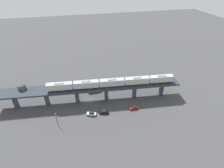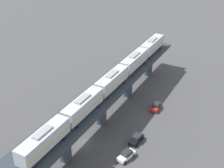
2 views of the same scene
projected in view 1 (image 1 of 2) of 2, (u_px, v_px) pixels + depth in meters
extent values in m
plane|color=#424244|center=(90.00, 100.00, 91.88)|extent=(400.00, 400.00, 0.00)
cube|color=#283039|center=(89.00, 87.00, 87.14)|extent=(16.94, 92.38, 0.80)
cube|color=#333D47|center=(162.00, 88.00, 93.97)|extent=(1.96, 1.96, 8.07)
cube|color=#333D47|center=(134.00, 91.00, 92.27)|extent=(1.96, 1.96, 8.07)
cube|color=#333D47|center=(106.00, 93.00, 90.58)|extent=(1.96, 1.96, 8.07)
cube|color=#333D47|center=(77.00, 95.00, 88.89)|extent=(1.96, 1.96, 8.07)
cube|color=#333D47|center=(47.00, 98.00, 87.19)|extent=(1.96, 1.96, 8.07)
cube|color=#333D47|center=(15.00, 101.00, 85.50)|extent=(1.96, 1.96, 8.07)
cube|color=#ADB2BA|center=(161.00, 79.00, 88.48)|extent=(3.91, 12.21, 3.10)
cube|color=gold|center=(161.00, 79.00, 88.64)|extent=(3.92, 11.97, 0.24)
cube|color=gray|center=(162.00, 76.00, 87.51)|extent=(1.79, 4.31, 0.36)
cylinder|color=black|center=(169.00, 83.00, 89.16)|extent=(0.30, 0.86, 0.84)
cylinder|color=black|center=(167.00, 80.00, 91.11)|extent=(0.30, 0.86, 0.84)
cylinder|color=black|center=(153.00, 84.00, 88.21)|extent=(0.30, 0.86, 0.84)
cylinder|color=black|center=(152.00, 81.00, 90.17)|extent=(0.30, 0.86, 0.84)
cube|color=#ADB2BA|center=(137.00, 80.00, 87.05)|extent=(3.91, 12.21, 3.10)
cube|color=gold|center=(137.00, 81.00, 87.22)|extent=(3.92, 11.97, 0.24)
cube|color=gray|center=(137.00, 77.00, 86.09)|extent=(1.79, 4.31, 0.36)
cylinder|color=black|center=(145.00, 85.00, 87.74)|extent=(0.30, 0.86, 0.84)
cylinder|color=black|center=(144.00, 82.00, 89.69)|extent=(0.30, 0.86, 0.84)
cylinder|color=black|center=(129.00, 86.00, 86.79)|extent=(0.30, 0.86, 0.84)
cylinder|color=black|center=(128.00, 83.00, 88.74)|extent=(0.30, 0.86, 0.84)
cube|color=#ADB2BA|center=(112.00, 82.00, 85.63)|extent=(3.91, 12.21, 3.10)
cube|color=gold|center=(112.00, 83.00, 85.80)|extent=(3.92, 11.97, 0.24)
cube|color=gray|center=(112.00, 79.00, 84.66)|extent=(1.79, 4.31, 0.36)
cylinder|color=black|center=(121.00, 86.00, 86.31)|extent=(0.30, 0.86, 0.84)
cylinder|color=black|center=(120.00, 84.00, 88.27)|extent=(0.30, 0.86, 0.84)
cylinder|color=black|center=(104.00, 88.00, 85.36)|extent=(0.30, 0.86, 0.84)
cylinder|color=black|center=(103.00, 85.00, 87.32)|extent=(0.30, 0.86, 0.84)
cube|color=#ADB2BA|center=(86.00, 84.00, 84.21)|extent=(3.91, 12.21, 3.10)
cube|color=gold|center=(86.00, 85.00, 84.37)|extent=(3.92, 11.97, 0.24)
cube|color=gray|center=(86.00, 81.00, 83.24)|extent=(1.79, 4.31, 0.36)
cylinder|color=black|center=(95.00, 89.00, 84.89)|extent=(0.30, 0.86, 0.84)
cylinder|color=black|center=(95.00, 86.00, 86.84)|extent=(0.30, 0.86, 0.84)
cylinder|color=black|center=(78.00, 90.00, 83.94)|extent=(0.30, 0.86, 0.84)
cylinder|color=black|center=(78.00, 87.00, 85.89)|extent=(0.30, 0.86, 0.84)
cube|color=#ADB2BA|center=(59.00, 86.00, 82.78)|extent=(3.91, 12.21, 3.10)
cube|color=gold|center=(60.00, 87.00, 82.95)|extent=(3.92, 11.97, 0.24)
cube|color=gray|center=(59.00, 83.00, 81.81)|extent=(1.79, 4.31, 0.36)
cylinder|color=black|center=(69.00, 91.00, 83.46)|extent=(0.30, 0.86, 0.84)
cylinder|color=black|center=(69.00, 88.00, 85.42)|extent=(0.30, 0.86, 0.84)
cylinder|color=black|center=(51.00, 92.00, 82.52)|extent=(0.30, 0.86, 0.84)
cylinder|color=black|center=(52.00, 89.00, 84.47)|extent=(0.30, 0.86, 0.84)
cube|color=#33604C|center=(22.00, 87.00, 84.53)|extent=(3.05, 3.05, 2.50)
pyramid|color=#4C4742|center=(21.00, 84.00, 83.57)|extent=(3.51, 3.51, 0.90)
cube|color=#AD1E1E|center=(134.00, 108.00, 86.07)|extent=(2.13, 4.52, 0.80)
cube|color=#1E2328|center=(134.00, 106.00, 85.67)|extent=(1.80, 2.32, 0.76)
cylinder|color=black|center=(137.00, 109.00, 85.97)|extent=(0.29, 0.68, 0.66)
cylinder|color=black|center=(135.00, 107.00, 87.32)|extent=(0.29, 0.68, 0.66)
cylinder|color=black|center=(132.00, 110.00, 85.26)|extent=(0.29, 0.68, 0.66)
cylinder|color=black|center=(130.00, 108.00, 86.61)|extent=(0.29, 0.68, 0.66)
cube|color=black|center=(104.00, 112.00, 83.46)|extent=(2.53, 4.64, 0.80)
cube|color=#1E2328|center=(104.00, 111.00, 83.03)|extent=(1.99, 2.45, 0.76)
cylinder|color=black|center=(107.00, 114.00, 83.05)|extent=(0.35, 0.69, 0.66)
cylinder|color=black|center=(107.00, 111.00, 84.46)|extent=(0.35, 0.69, 0.66)
cylinder|color=black|center=(101.00, 114.00, 82.91)|extent=(0.35, 0.69, 0.66)
cylinder|color=black|center=(101.00, 112.00, 84.33)|extent=(0.35, 0.69, 0.66)
cube|color=silver|center=(91.00, 114.00, 82.45)|extent=(3.14, 4.75, 0.80)
cube|color=#1E2328|center=(92.00, 113.00, 82.00)|extent=(2.27, 2.62, 0.76)
cylinder|color=black|center=(94.00, 116.00, 81.85)|extent=(0.44, 0.70, 0.66)
cylinder|color=black|center=(95.00, 114.00, 83.26)|extent=(0.44, 0.70, 0.66)
cylinder|color=black|center=(88.00, 116.00, 82.09)|extent=(0.44, 0.70, 0.66)
cylinder|color=black|center=(89.00, 113.00, 83.50)|extent=(0.44, 0.70, 0.66)
cube|color=#333338|center=(98.00, 88.00, 98.27)|extent=(2.20, 2.00, 2.30)
cube|color=silver|center=(92.00, 89.00, 97.48)|extent=(2.31, 5.20, 2.70)
cylinder|color=black|center=(99.00, 91.00, 98.12)|extent=(0.35, 1.00, 1.00)
cylinder|color=black|center=(98.00, 89.00, 99.72)|extent=(0.35, 1.00, 1.00)
cylinder|color=black|center=(90.00, 92.00, 97.10)|extent=(0.35, 1.00, 1.00)
cylinder|color=black|center=(89.00, 90.00, 98.77)|extent=(0.35, 1.00, 1.00)
cylinder|color=black|center=(57.00, 120.00, 75.84)|extent=(0.20, 0.20, 6.50)
sphere|color=beige|center=(55.00, 114.00, 73.90)|extent=(0.44, 0.44, 0.44)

